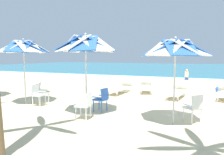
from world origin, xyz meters
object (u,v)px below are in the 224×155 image
(beach_umbrella_2, at_px, (24,48))
(beach_ball, at_px, (218,89))
(sun_lounger_1, at_px, (177,92))
(sun_lounger_3, at_px, (120,88))
(plastic_chair_0, at_px, (194,107))
(beach_umbrella_1, at_px, (86,45))
(plastic_chair_3, at_px, (37,94))
(beach_umbrella_0, at_px, (175,49))
(beachgoer_seated, at_px, (187,76))
(sun_lounger_2, at_px, (146,87))
(plastic_chair_4, at_px, (43,91))
(plastic_chair_1, at_px, (85,104))
(plastic_chair_2, at_px, (102,98))

(beach_umbrella_2, height_order, beach_ball, beach_umbrella_2)
(sun_lounger_1, height_order, sun_lounger_3, same)
(sun_lounger_1, xyz_separation_m, sun_lounger_3, (-2.99, 0.08, 0.00))
(plastic_chair_0, height_order, beach_umbrella_1, beach_umbrella_1)
(plastic_chair_3, relative_size, beach_ball, 2.82)
(beach_umbrella_0, bearing_deg, beachgoer_seated, 91.91)
(sun_lounger_1, relative_size, sun_lounger_2, 0.99)
(sun_lounger_2, distance_m, beach_ball, 4.08)
(beach_umbrella_0, xyz_separation_m, beachgoer_seated, (-0.43, 12.98, -1.93))
(plastic_chair_4, bearing_deg, beach_umbrella_2, -134.05)
(sun_lounger_1, relative_size, beachgoer_seated, 2.38)
(beach_umbrella_0, relative_size, sun_lounger_2, 1.16)
(plastic_chair_1, xyz_separation_m, sun_lounger_2, (0.54, 6.00, -0.22))
(plastic_chair_2, relative_size, sun_lounger_3, 0.40)
(sun_lounger_2, height_order, beach_ball, sun_lounger_2)
(plastic_chair_2, height_order, beachgoer_seated, beachgoer_seated)
(plastic_chair_2, distance_m, plastic_chair_4, 3.11)
(plastic_chair_1, xyz_separation_m, beachgoer_seated, (2.24, 13.58, -0.20))
(plastic_chair_4, height_order, beach_ball, plastic_chair_4)
(beach_ball, distance_m, beachgoer_seated, 6.35)
(beach_umbrella_2, relative_size, sun_lounger_1, 1.25)
(beach_umbrella_0, distance_m, plastic_chair_4, 6.00)
(sun_lounger_1, bearing_deg, plastic_chair_3, -142.00)
(plastic_chair_0, xyz_separation_m, sun_lounger_3, (-3.91, 4.03, -0.22))
(plastic_chair_4, bearing_deg, sun_lounger_2, 51.53)
(plastic_chair_3, distance_m, beachgoer_seated, 13.59)
(beach_umbrella_1, relative_size, plastic_chair_2, 3.24)
(plastic_chair_0, xyz_separation_m, plastic_chair_2, (-3.16, 0.14, 0.00))
(plastic_chair_4, bearing_deg, beach_ball, 39.51)
(sun_lounger_3, bearing_deg, plastic_chair_4, -124.25)
(sun_lounger_1, bearing_deg, plastic_chair_2, -120.46)
(plastic_chair_2, distance_m, plastic_chair_3, 2.83)
(plastic_chair_1, bearing_deg, sun_lounger_3, 97.69)
(plastic_chair_1, height_order, sun_lounger_3, plastic_chair_1)
(beach_umbrella_1, xyz_separation_m, sun_lounger_2, (0.84, 5.39, -2.12))
(plastic_chair_1, bearing_deg, beach_umbrella_2, 163.31)
(sun_lounger_1, bearing_deg, sun_lounger_2, 148.04)
(plastic_chair_0, relative_size, plastic_chair_3, 1.00)
(sun_lounger_1, bearing_deg, plastic_chair_1, -115.37)
(beach_umbrella_0, xyz_separation_m, plastic_chair_3, (-5.42, 0.34, -1.73))
(beach_umbrella_2, xyz_separation_m, sun_lounger_2, (4.03, 4.96, -2.09))
(plastic_chair_2, bearing_deg, plastic_chair_4, 171.24)
(beach_umbrella_0, distance_m, sun_lounger_3, 5.84)
(beach_umbrella_2, xyz_separation_m, beach_ball, (7.79, 6.53, -2.22))
(beach_umbrella_1, bearing_deg, beach_umbrella_0, -0.33)
(plastic_chair_4, xyz_separation_m, beach_ball, (7.30, 6.02, -0.34))
(plastic_chair_2, bearing_deg, beachgoer_seated, 80.19)
(beach_umbrella_0, relative_size, plastic_chair_0, 2.99)
(plastic_chair_0, xyz_separation_m, plastic_chair_3, (-5.98, -0.01, 0.00))
(plastic_chair_1, height_order, sun_lounger_1, plastic_chair_1)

